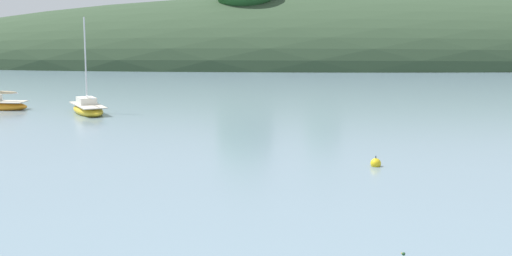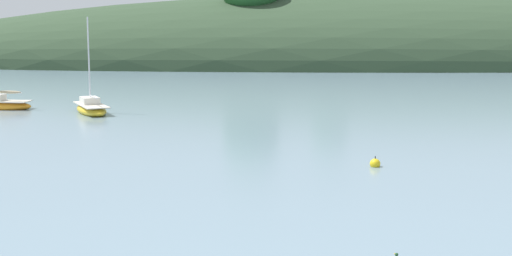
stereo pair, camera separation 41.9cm
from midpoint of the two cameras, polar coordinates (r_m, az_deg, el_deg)
far_shoreline_hill at (r=101.82m, az=13.83°, el=5.07°), size 150.00×36.00×22.41m
sailboat_orange_cutter at (r=47.93m, az=-12.61°, el=1.52°), size 3.40×4.96×6.33m
mooring_buoy_outer at (r=30.50m, az=9.76°, el=-2.79°), size 0.44×0.44×0.54m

